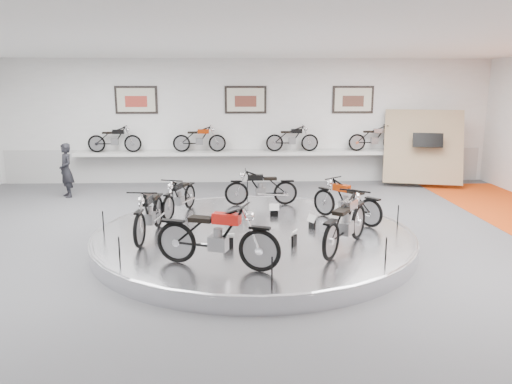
{
  "coord_description": "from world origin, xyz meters",
  "views": [
    {
      "loc": [
        -0.38,
        -9.38,
        3.22
      ],
      "look_at": [
        0.06,
        0.6,
        1.04
      ],
      "focal_mm": 35.0,
      "sensor_mm": 36.0,
      "label": 1
    }
  ],
  "objects_px": {
    "bike_a": "(347,201)",
    "bike_b": "(261,187)",
    "shelf": "(246,153)",
    "bike_c": "(179,196)",
    "bike_e": "(217,236)",
    "bike_f": "(346,222)",
    "visitor": "(66,170)",
    "display_platform": "(254,238)",
    "bike_d": "(149,212)"
  },
  "relations": [
    {
      "from": "display_platform",
      "to": "bike_e",
      "type": "bearing_deg",
      "value": -108.56
    },
    {
      "from": "bike_a",
      "to": "bike_b",
      "type": "height_order",
      "value": "bike_a"
    },
    {
      "from": "bike_c",
      "to": "bike_d",
      "type": "relative_size",
      "value": 0.89
    },
    {
      "from": "display_platform",
      "to": "bike_f",
      "type": "distance_m",
      "value": 2.1
    },
    {
      "from": "bike_e",
      "to": "visitor",
      "type": "xyz_separation_m",
      "value": [
        -4.54,
        6.64,
        -0.05
      ]
    },
    {
      "from": "display_platform",
      "to": "bike_f",
      "type": "bearing_deg",
      "value": -36.75
    },
    {
      "from": "display_platform",
      "to": "visitor",
      "type": "bearing_deg",
      "value": 138.26
    },
    {
      "from": "bike_c",
      "to": "bike_e",
      "type": "bearing_deg",
      "value": 33.83
    },
    {
      "from": "bike_a",
      "to": "bike_f",
      "type": "height_order",
      "value": "bike_f"
    },
    {
      "from": "bike_e",
      "to": "bike_f",
      "type": "relative_size",
      "value": 1.05
    },
    {
      "from": "bike_c",
      "to": "bike_f",
      "type": "xyz_separation_m",
      "value": [
        3.23,
        -2.56,
        0.07
      ]
    },
    {
      "from": "bike_b",
      "to": "bike_c",
      "type": "height_order",
      "value": "bike_b"
    },
    {
      "from": "shelf",
      "to": "bike_b",
      "type": "height_order",
      "value": "bike_b"
    },
    {
      "from": "display_platform",
      "to": "shelf",
      "type": "relative_size",
      "value": 0.58
    },
    {
      "from": "shelf",
      "to": "display_platform",
      "type": "bearing_deg",
      "value": -90.0
    },
    {
      "from": "display_platform",
      "to": "bike_c",
      "type": "relative_size",
      "value": 4.31
    },
    {
      "from": "shelf",
      "to": "visitor",
      "type": "relative_size",
      "value": 7.07
    },
    {
      "from": "bike_b",
      "to": "bike_e",
      "type": "height_order",
      "value": "bike_e"
    },
    {
      "from": "bike_a",
      "to": "bike_d",
      "type": "distance_m",
      "value": 4.16
    },
    {
      "from": "shelf",
      "to": "bike_c",
      "type": "relative_size",
      "value": 7.41
    },
    {
      "from": "bike_e",
      "to": "bike_d",
      "type": "bearing_deg",
      "value": 147.79
    },
    {
      "from": "bike_a",
      "to": "bike_b",
      "type": "bearing_deg",
      "value": 9.32
    },
    {
      "from": "shelf",
      "to": "bike_f",
      "type": "xyz_separation_m",
      "value": [
        1.6,
        -7.59,
        -0.19
      ]
    },
    {
      "from": "bike_d",
      "to": "bike_f",
      "type": "bearing_deg",
      "value": 82.0
    },
    {
      "from": "bike_e",
      "to": "bike_b",
      "type": "bearing_deg",
      "value": 96.64
    },
    {
      "from": "visitor",
      "to": "bike_f",
      "type": "bearing_deg",
      "value": 14.21
    },
    {
      "from": "shelf",
      "to": "bike_e",
      "type": "relative_size",
      "value": 6.1
    },
    {
      "from": "bike_c",
      "to": "bike_f",
      "type": "distance_m",
      "value": 4.12
    },
    {
      "from": "bike_a",
      "to": "visitor",
      "type": "height_order",
      "value": "visitor"
    },
    {
      "from": "bike_a",
      "to": "bike_b",
      "type": "relative_size",
      "value": 1.04
    },
    {
      "from": "bike_b",
      "to": "bike_e",
      "type": "bearing_deg",
      "value": 76.25
    },
    {
      "from": "bike_e",
      "to": "display_platform",
      "type": "bearing_deg",
      "value": 90.68
    },
    {
      "from": "bike_d",
      "to": "bike_f",
      "type": "height_order",
      "value": "bike_f"
    },
    {
      "from": "bike_e",
      "to": "bike_f",
      "type": "bearing_deg",
      "value": 38.8
    },
    {
      "from": "bike_f",
      "to": "bike_d",
      "type": "bearing_deg",
      "value": 108.88
    },
    {
      "from": "shelf",
      "to": "bike_f",
      "type": "relative_size",
      "value": 6.38
    },
    {
      "from": "display_platform",
      "to": "bike_a",
      "type": "distance_m",
      "value": 2.21
    },
    {
      "from": "bike_a",
      "to": "visitor",
      "type": "bearing_deg",
      "value": 21.69
    },
    {
      "from": "bike_b",
      "to": "bike_f",
      "type": "height_order",
      "value": "bike_f"
    },
    {
      "from": "display_platform",
      "to": "bike_b",
      "type": "relative_size",
      "value": 4.25
    },
    {
      "from": "shelf",
      "to": "bike_f",
      "type": "bearing_deg",
      "value": -78.13
    },
    {
      "from": "bike_a",
      "to": "visitor",
      "type": "distance_m",
      "value": 8.26
    },
    {
      "from": "shelf",
      "to": "bike_b",
      "type": "xyz_separation_m",
      "value": [
        0.26,
        -4.21,
        -0.26
      ]
    },
    {
      "from": "shelf",
      "to": "bike_a",
      "type": "relative_size",
      "value": 7.05
    },
    {
      "from": "bike_e",
      "to": "visitor",
      "type": "relative_size",
      "value": 1.16
    },
    {
      "from": "bike_e",
      "to": "bike_c",
      "type": "bearing_deg",
      "value": 125.16
    },
    {
      "from": "bike_d",
      "to": "bike_e",
      "type": "distance_m",
      "value": 2.19
    },
    {
      "from": "bike_c",
      "to": "bike_a",
      "type": "bearing_deg",
      "value": 96.7
    },
    {
      "from": "bike_d",
      "to": "display_platform",
      "type": "bearing_deg",
      "value": 104.04
    },
    {
      "from": "display_platform",
      "to": "bike_e",
      "type": "xyz_separation_m",
      "value": [
        -0.67,
        -2.0,
        0.68
      ]
    }
  ]
}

